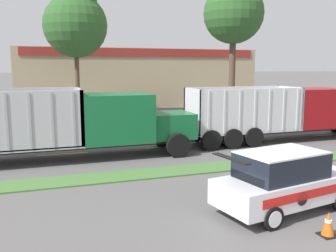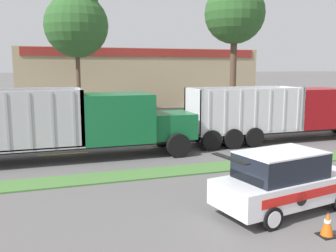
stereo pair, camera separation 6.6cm
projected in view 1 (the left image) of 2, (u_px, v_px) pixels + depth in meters
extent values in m
cube|color=#477538|center=(171.00, 171.00, 15.10)|extent=(120.00, 1.41, 0.06)
cube|color=yellow|center=(63.00, 154.00, 18.25)|extent=(2.40, 0.14, 0.01)
cube|color=yellow|center=(168.00, 146.00, 19.97)|extent=(2.40, 0.14, 0.01)
cube|color=yellow|center=(256.00, 140.00, 21.69)|extent=(2.40, 0.14, 0.01)
cube|color=yellow|center=(331.00, 135.00, 23.41)|extent=(2.40, 0.14, 0.01)
cube|color=black|center=(64.00, 146.00, 17.07)|extent=(12.33, 1.43, 0.18)
cube|color=#146033|center=(169.00, 125.00, 18.58)|extent=(2.16, 2.13, 1.22)
cube|color=#B7B7BC|center=(190.00, 124.00, 18.93)|extent=(0.06, 1.82, 1.04)
cube|color=#146033|center=(116.00, 117.00, 17.64)|extent=(3.20, 2.59, 2.23)
cube|color=black|center=(149.00, 108.00, 18.10)|extent=(0.04, 2.21, 1.00)
cylinder|color=silver|center=(80.00, 105.00, 16.20)|extent=(0.14, 0.14, 1.47)
cube|color=#ADADB2|center=(0.00, 146.00, 16.19)|extent=(6.97, 2.59, 0.12)
cube|color=#ADADB2|center=(79.00, 115.00, 17.08)|extent=(0.16, 2.59, 2.44)
cube|color=#ADADB2|center=(1.00, 115.00, 17.14)|extent=(6.97, 0.16, 2.44)
cube|color=#99999E|center=(7.00, 122.00, 14.91)|extent=(0.10, 0.04, 2.32)
cube|color=#99999E|center=(30.00, 121.00, 15.18)|extent=(0.10, 0.04, 2.32)
cube|color=#99999E|center=(52.00, 120.00, 15.46)|extent=(0.10, 0.04, 2.32)
cube|color=#99999E|center=(74.00, 119.00, 15.74)|extent=(0.10, 0.04, 2.32)
cylinder|color=black|center=(178.00, 146.00, 17.50)|extent=(1.12, 0.30, 1.12)
cylinder|color=black|center=(162.00, 136.00, 19.89)|extent=(1.12, 0.30, 1.12)
cube|color=black|center=(286.00, 129.00, 21.71)|extent=(11.83, 1.28, 0.18)
cube|color=maroon|center=(313.00, 107.00, 22.11)|extent=(3.17, 2.33, 2.25)
cube|color=black|center=(336.00, 100.00, 22.56)|extent=(0.04, 1.98, 1.01)
cylinder|color=silver|center=(298.00, 98.00, 20.77)|extent=(0.14, 0.14, 1.28)
cube|color=silver|center=(243.00, 129.00, 20.79)|extent=(6.18, 2.33, 0.12)
cube|color=silver|center=(290.00, 107.00, 21.57)|extent=(0.16, 2.33, 2.32)
cube|color=silver|center=(193.00, 111.00, 19.65)|extent=(0.16, 2.33, 2.32)
cube|color=silver|center=(254.00, 111.00, 19.59)|extent=(6.18, 0.16, 2.32)
cube|color=silver|center=(234.00, 107.00, 21.62)|extent=(6.18, 0.16, 2.32)
cube|color=#BCBCC1|center=(209.00, 113.00, 18.66)|extent=(0.10, 0.04, 2.21)
cube|color=#BCBCC1|center=(225.00, 112.00, 18.94)|extent=(0.10, 0.04, 2.21)
cube|color=#BCBCC1|center=(240.00, 112.00, 19.22)|extent=(0.10, 0.04, 2.21)
cube|color=#BCBCC1|center=(255.00, 111.00, 19.50)|extent=(0.10, 0.04, 2.21)
cube|color=#BCBCC1|center=(270.00, 110.00, 19.78)|extent=(0.10, 0.04, 2.21)
cube|color=#BCBCC1|center=(284.00, 110.00, 20.06)|extent=(0.10, 0.04, 2.21)
cube|color=#BCBCC1|center=(298.00, 109.00, 20.34)|extent=(0.10, 0.04, 2.21)
cylinder|color=black|center=(336.00, 124.00, 24.29)|extent=(1.06, 0.30, 1.06)
cylinder|color=black|center=(211.00, 140.00, 18.96)|extent=(1.06, 0.30, 1.06)
cylinder|color=black|center=(194.00, 133.00, 21.11)|extent=(1.06, 0.30, 1.06)
cylinder|color=black|center=(233.00, 139.00, 19.36)|extent=(1.06, 0.30, 1.06)
cylinder|color=black|center=(214.00, 132.00, 21.50)|extent=(1.06, 0.30, 1.06)
cylinder|color=black|center=(254.00, 137.00, 19.75)|extent=(1.06, 0.30, 1.06)
cylinder|color=black|center=(233.00, 130.00, 21.89)|extent=(1.06, 0.30, 1.06)
cube|color=white|center=(287.00, 188.00, 11.04)|extent=(4.67, 2.52, 0.72)
cube|color=black|center=(281.00, 165.00, 10.80)|extent=(2.67, 1.96, 0.72)
cube|color=white|center=(282.00, 152.00, 10.74)|extent=(2.67, 1.96, 0.04)
cube|color=black|center=(231.00, 158.00, 9.85)|extent=(0.45, 1.42, 0.03)
cube|color=red|center=(311.00, 194.00, 10.26)|extent=(3.49, 0.65, 0.25)
cylinder|color=black|center=(303.00, 199.00, 10.11)|extent=(0.39, 0.08, 0.40)
cylinder|color=black|center=(296.00, 185.00, 12.48)|extent=(0.66, 0.31, 0.64)
cylinder|color=silver|center=(294.00, 184.00, 12.57)|extent=(0.44, 0.09, 0.45)
cylinder|color=black|center=(272.00, 218.00, 9.71)|extent=(0.66, 0.31, 0.64)
cylinder|color=silver|center=(275.00, 220.00, 9.62)|extent=(0.44, 0.09, 0.45)
cylinder|color=black|center=(231.00, 198.00, 11.16)|extent=(0.66, 0.31, 0.64)
cylinder|color=silver|center=(229.00, 197.00, 11.25)|extent=(0.44, 0.09, 0.45)
cube|color=black|center=(327.00, 235.00, 9.42)|extent=(0.41, 0.41, 0.03)
cone|color=#EA5B14|center=(328.00, 223.00, 9.37)|extent=(0.32, 0.32, 0.60)
cylinder|color=white|center=(328.00, 221.00, 9.36)|extent=(0.17, 0.17, 0.07)
cube|color=tan|center=(132.00, 77.00, 43.52)|extent=(25.18, 12.00, 6.09)
cube|color=maroon|center=(146.00, 53.00, 37.46)|extent=(23.93, 0.10, 0.80)
cylinder|color=brown|center=(232.00, 72.00, 33.97)|extent=(0.58, 0.58, 7.45)
sphere|color=#2D5B28|center=(234.00, 13.00, 33.16)|extent=(5.37, 5.37, 5.37)
cylinder|color=brown|center=(77.00, 81.00, 31.13)|extent=(0.36, 0.36, 6.12)
sphere|color=#2D5B28|center=(75.00, 25.00, 30.43)|extent=(5.19, 5.19, 5.19)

